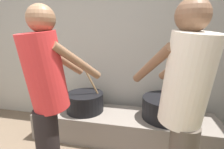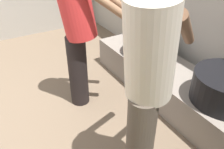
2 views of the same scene
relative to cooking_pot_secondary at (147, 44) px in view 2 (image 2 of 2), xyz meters
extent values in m
cube|color=slate|center=(0.55, -0.01, -0.31)|extent=(2.42, 0.60, 0.36)
cylinder|color=black|center=(0.00, 0.00, 0.00)|extent=(0.52, 0.52, 0.26)
cylinder|color=#937047|center=(0.09, 0.00, 0.33)|extent=(0.24, 0.13, 0.51)
cylinder|color=black|center=(0.02, -0.93, -0.09)|extent=(0.20, 0.20, 0.79)
cylinder|color=red|center=(0.03, -0.90, 0.62)|extent=(0.45, 0.48, 0.67)
cylinder|color=brown|center=(0.27, -0.76, 0.69)|extent=(0.30, 0.45, 0.36)
cylinder|color=#4C4238|center=(1.12, -0.93, -0.09)|extent=(0.20, 0.20, 0.78)
cylinder|color=beige|center=(1.11, -0.91, 0.61)|extent=(0.46, 0.49, 0.67)
cylinder|color=brown|center=(1.10, -0.63, 0.68)|extent=(0.31, 0.44, 0.36)
cylinder|color=brown|center=(0.87, -0.78, 0.68)|extent=(0.31, 0.44, 0.36)
camera|label=1|loc=(0.86, -2.07, 0.91)|focal=26.91mm
camera|label=2|loc=(2.01, -1.69, 1.21)|focal=37.54mm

